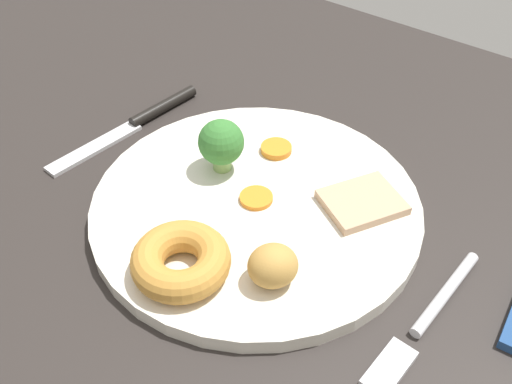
{
  "coord_description": "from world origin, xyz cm",
  "views": [
    {
      "loc": [
        -23.48,
        27.41,
        39.39
      ],
      "look_at": [
        -0.94,
        -1.6,
        6.0
      ],
      "focal_mm": 40.99,
      "sensor_mm": 36.0,
      "label": 1
    }
  ],
  "objects_px": {
    "yorkshire_pudding": "(181,261)",
    "roast_potato_left": "(273,266)",
    "carrot_coin_front": "(276,149)",
    "carrot_coin_back": "(256,198)",
    "knife": "(139,121)",
    "fork": "(424,322)",
    "broccoli_floret": "(221,143)",
    "dinner_plate": "(256,206)",
    "meat_slice_main": "(362,202)"
  },
  "relations": [
    {
      "from": "meat_slice_main",
      "to": "knife",
      "type": "relative_size",
      "value": 0.34
    },
    {
      "from": "roast_potato_left",
      "to": "carrot_coin_back",
      "type": "height_order",
      "value": "roast_potato_left"
    },
    {
      "from": "roast_potato_left",
      "to": "carrot_coin_back",
      "type": "bearing_deg",
      "value": -44.29
    },
    {
      "from": "carrot_coin_front",
      "to": "broccoli_floret",
      "type": "height_order",
      "value": "broccoli_floret"
    },
    {
      "from": "dinner_plate",
      "to": "yorkshire_pudding",
      "type": "relative_size",
      "value": 3.76
    },
    {
      "from": "knife",
      "to": "broccoli_floret",
      "type": "bearing_deg",
      "value": 88.22
    },
    {
      "from": "dinner_plate",
      "to": "fork",
      "type": "xyz_separation_m",
      "value": [
        -0.17,
        0.02,
        -0.0
      ]
    },
    {
      "from": "carrot_coin_front",
      "to": "carrot_coin_back",
      "type": "relative_size",
      "value": 1.02
    },
    {
      "from": "yorkshire_pudding",
      "to": "roast_potato_left",
      "type": "height_order",
      "value": "roast_potato_left"
    },
    {
      "from": "broccoli_floret",
      "to": "yorkshire_pudding",
      "type": "bearing_deg",
      "value": 116.25
    },
    {
      "from": "dinner_plate",
      "to": "meat_slice_main",
      "type": "distance_m",
      "value": 0.09
    },
    {
      "from": "knife",
      "to": "fork",
      "type": "bearing_deg",
      "value": 86.54
    },
    {
      "from": "dinner_plate",
      "to": "broccoli_floret",
      "type": "distance_m",
      "value": 0.06
    },
    {
      "from": "fork",
      "to": "carrot_coin_front",
      "type": "bearing_deg",
      "value": -110.96
    },
    {
      "from": "meat_slice_main",
      "to": "carrot_coin_front",
      "type": "distance_m",
      "value": 0.1
    },
    {
      "from": "dinner_plate",
      "to": "broccoli_floret",
      "type": "xyz_separation_m",
      "value": [
        0.05,
        -0.02,
        0.04
      ]
    },
    {
      "from": "dinner_plate",
      "to": "knife",
      "type": "xyz_separation_m",
      "value": [
        0.18,
        -0.03,
        -0.0
      ]
    },
    {
      "from": "yorkshire_pudding",
      "to": "carrot_coin_front",
      "type": "height_order",
      "value": "yorkshire_pudding"
    },
    {
      "from": "dinner_plate",
      "to": "roast_potato_left",
      "type": "xyz_separation_m",
      "value": [
        -0.06,
        0.06,
        0.02
      ]
    },
    {
      "from": "carrot_coin_front",
      "to": "fork",
      "type": "height_order",
      "value": "carrot_coin_front"
    },
    {
      "from": "meat_slice_main",
      "to": "knife",
      "type": "xyz_separation_m",
      "value": [
        0.25,
        0.02,
        -0.01
      ]
    },
    {
      "from": "roast_potato_left",
      "to": "carrot_coin_front",
      "type": "xyz_separation_m",
      "value": [
        0.09,
        -0.13,
        -0.01
      ]
    },
    {
      "from": "dinner_plate",
      "to": "fork",
      "type": "relative_size",
      "value": 1.86
    },
    {
      "from": "roast_potato_left",
      "to": "fork",
      "type": "height_order",
      "value": "roast_potato_left"
    },
    {
      "from": "meat_slice_main",
      "to": "fork",
      "type": "bearing_deg",
      "value": 143.49
    },
    {
      "from": "knife",
      "to": "yorkshire_pudding",
      "type": "bearing_deg",
      "value": 59.51
    },
    {
      "from": "dinner_plate",
      "to": "carrot_coin_back",
      "type": "distance_m",
      "value": 0.01
    },
    {
      "from": "carrot_coin_back",
      "to": "fork",
      "type": "relative_size",
      "value": 0.19
    },
    {
      "from": "yorkshire_pudding",
      "to": "carrot_coin_front",
      "type": "xyz_separation_m",
      "value": [
        0.03,
        -0.16,
        -0.01
      ]
    },
    {
      "from": "dinner_plate",
      "to": "meat_slice_main",
      "type": "relative_size",
      "value": 4.46
    },
    {
      "from": "yorkshire_pudding",
      "to": "knife",
      "type": "distance_m",
      "value": 0.22
    },
    {
      "from": "knife",
      "to": "dinner_plate",
      "type": "bearing_deg",
      "value": 85.0
    },
    {
      "from": "meat_slice_main",
      "to": "carrot_coin_front",
      "type": "relative_size",
      "value": 2.18
    },
    {
      "from": "meat_slice_main",
      "to": "fork",
      "type": "distance_m",
      "value": 0.12
    },
    {
      "from": "carrot_coin_front",
      "to": "fork",
      "type": "distance_m",
      "value": 0.21
    },
    {
      "from": "meat_slice_main",
      "to": "carrot_coin_back",
      "type": "xyz_separation_m",
      "value": [
        0.08,
        0.05,
        -0.0
      ]
    },
    {
      "from": "carrot_coin_back",
      "to": "knife",
      "type": "distance_m",
      "value": 0.18
    },
    {
      "from": "roast_potato_left",
      "to": "yorkshire_pudding",
      "type": "bearing_deg",
      "value": 31.34
    },
    {
      "from": "carrot_coin_back",
      "to": "broccoli_floret",
      "type": "bearing_deg",
      "value": -16.27
    },
    {
      "from": "carrot_coin_back",
      "to": "fork",
      "type": "height_order",
      "value": "carrot_coin_back"
    },
    {
      "from": "meat_slice_main",
      "to": "yorkshire_pudding",
      "type": "relative_size",
      "value": 0.84
    },
    {
      "from": "carrot_coin_front",
      "to": "knife",
      "type": "xyz_separation_m",
      "value": [
        0.15,
        0.04,
        -0.01
      ]
    },
    {
      "from": "carrot_coin_front",
      "to": "broccoli_floret",
      "type": "bearing_deg",
      "value": 63.99
    },
    {
      "from": "yorkshire_pudding",
      "to": "roast_potato_left",
      "type": "xyz_separation_m",
      "value": [
        -0.06,
        -0.04,
        0.0
      ]
    },
    {
      "from": "carrot_coin_front",
      "to": "meat_slice_main",
      "type": "bearing_deg",
      "value": 171.42
    },
    {
      "from": "meat_slice_main",
      "to": "roast_potato_left",
      "type": "bearing_deg",
      "value": 83.96
    },
    {
      "from": "roast_potato_left",
      "to": "meat_slice_main",
      "type": "bearing_deg",
      "value": -96.04
    },
    {
      "from": "dinner_plate",
      "to": "fork",
      "type": "height_order",
      "value": "dinner_plate"
    },
    {
      "from": "dinner_plate",
      "to": "meat_slice_main",
      "type": "height_order",
      "value": "meat_slice_main"
    },
    {
      "from": "broccoli_floret",
      "to": "roast_potato_left",
      "type": "bearing_deg",
      "value": 146.1
    }
  ]
}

